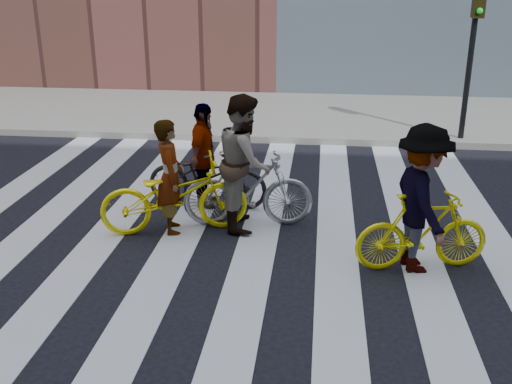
% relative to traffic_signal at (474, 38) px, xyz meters
% --- Properties ---
extents(ground, '(100.00, 100.00, 0.00)m').
position_rel_traffic_signal_xyz_m(ground, '(-4.40, -5.32, -2.28)').
color(ground, black).
rests_on(ground, ground).
extents(sidewalk_far, '(100.00, 5.00, 0.15)m').
position_rel_traffic_signal_xyz_m(sidewalk_far, '(-4.40, 2.18, -2.20)').
color(sidewalk_far, gray).
rests_on(sidewalk_far, ground).
extents(zebra_crosswalk, '(8.25, 10.00, 0.01)m').
position_rel_traffic_signal_xyz_m(zebra_crosswalk, '(-4.40, -5.32, -2.27)').
color(zebra_crosswalk, silver).
rests_on(zebra_crosswalk, ground).
extents(traffic_signal, '(0.22, 0.42, 3.33)m').
position_rel_traffic_signal_xyz_m(traffic_signal, '(0.00, 0.00, 0.00)').
color(traffic_signal, black).
rests_on(traffic_signal, ground).
extents(bike_yellow_left, '(2.23, 1.34, 1.11)m').
position_rel_traffic_signal_xyz_m(bike_yellow_left, '(-5.08, -5.12, -1.73)').
color(bike_yellow_left, '#FAEE0D').
rests_on(bike_yellow_left, ground).
extents(bike_silver_mid, '(1.96, 0.77, 1.15)m').
position_rel_traffic_signal_xyz_m(bike_silver_mid, '(-4.06, -4.79, -1.71)').
color(bike_silver_mid, '#9A9DA3').
rests_on(bike_silver_mid, ground).
extents(bike_yellow_right, '(1.77, 0.83, 1.02)m').
position_rel_traffic_signal_xyz_m(bike_yellow_right, '(-1.71, -5.91, -1.77)').
color(bike_yellow_right, yellow).
rests_on(bike_yellow_right, ground).
extents(bike_dark_rear, '(2.00, 0.85, 1.02)m').
position_rel_traffic_signal_xyz_m(bike_dark_rear, '(-4.80, -4.09, -1.77)').
color(bike_dark_rear, black).
rests_on(bike_dark_rear, ground).
extents(rider_left, '(0.57, 0.70, 1.67)m').
position_rel_traffic_signal_xyz_m(rider_left, '(-5.13, -5.12, -1.45)').
color(rider_left, slate).
rests_on(rider_left, ground).
extents(rider_mid, '(0.86, 1.04, 1.97)m').
position_rel_traffic_signal_xyz_m(rider_mid, '(-4.11, -4.79, -1.29)').
color(rider_mid, slate).
rests_on(rider_mid, ground).
extents(rider_right, '(0.94, 1.34, 1.89)m').
position_rel_traffic_signal_xyz_m(rider_right, '(-1.76, -5.91, -1.34)').
color(rider_right, slate).
rests_on(rider_right, ground).
extents(rider_rear, '(0.50, 1.02, 1.68)m').
position_rel_traffic_signal_xyz_m(rider_rear, '(-4.85, -4.09, -1.44)').
color(rider_rear, slate).
rests_on(rider_rear, ground).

